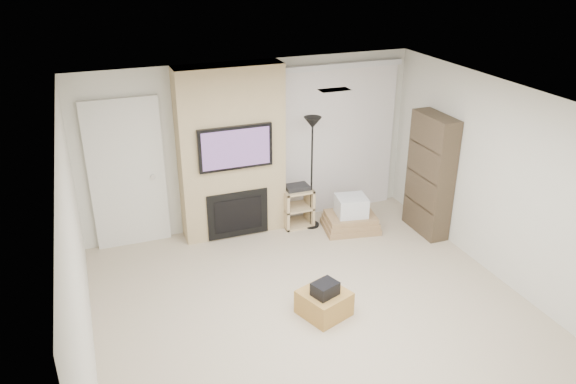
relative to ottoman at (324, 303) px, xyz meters
name	(u,v)px	position (x,y,z in m)	size (l,w,h in m)	color
floor	(325,324)	(-0.06, -0.18, -0.15)	(5.00, 5.50, 0.00)	#C2B093
ceiling	(332,112)	(-0.06, -0.18, 2.35)	(5.00, 5.50, 0.00)	white
wall_back	(251,145)	(-0.06, 2.57, 1.10)	(5.00, 2.50, 0.00)	silver
wall_left	(78,273)	(-2.56, -0.18, 1.10)	(5.50, 2.50, 0.00)	silver
wall_right	(518,193)	(2.44, -0.18, 1.10)	(5.50, 2.50, 0.00)	silver
hvac_vent	(334,90)	(0.34, 0.62, 2.35)	(0.35, 0.18, 0.01)	silver
ottoman	(324,303)	(0.00, 0.00, 0.00)	(0.50, 0.50, 0.30)	#A97B39
black_bag	(325,289)	(-0.01, -0.05, 0.23)	(0.28, 0.22, 0.16)	black
fireplace_wall	(232,154)	(-0.41, 2.36, 1.09)	(1.50, 0.47, 2.50)	tan
entry_door	(127,175)	(-1.86, 2.53, 0.90)	(1.02, 0.11, 2.14)	silver
vertical_blinds	(338,134)	(1.34, 2.52, 1.12)	(1.98, 0.10, 2.37)	silver
floor_lamp	(312,142)	(0.72, 2.11, 1.21)	(0.26, 0.26, 1.73)	black
av_stand	(297,204)	(0.53, 2.21, 0.20)	(0.45, 0.38, 0.66)	#D2B684
box_stack	(351,217)	(1.24, 1.80, 0.05)	(0.89, 0.73, 0.54)	#A27E53
bookshelf	(430,175)	(2.28, 1.37, 0.75)	(0.30, 0.80, 1.80)	#3A2E20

